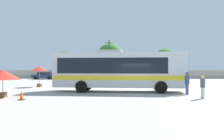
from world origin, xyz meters
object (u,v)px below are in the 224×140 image
Objects in this scene: vendor_umbrella_secondary_red at (40,69)px; roadside_tree_midleft at (110,53)px; coach_bus_silver_yellow at (118,70)px; parked_car_leftmost_dark_blue at (44,75)px; traffic_cone_on_apron at (22,95)px; roadside_tree_left at (64,60)px; roadside_tree_right at (172,61)px; roadside_tree_midright at (165,58)px; utility_pole_near at (109,58)px; parked_car_rightmost_red at (146,75)px; parked_car_third_black at (112,75)px; attendant_by_bus_door at (187,82)px; passenger_waiting_on_apron at (203,86)px; vendor_umbrella_near_gate_red at (3,75)px; parked_car_second_grey at (76,75)px.

roadside_tree_midleft is (7.23, 27.35, 3.63)m from vendor_umbrella_secondary_red.
coach_bus_silver_yellow reaches higher than vendor_umbrella_secondary_red.
parked_car_leftmost_dark_blue is 6.89× the size of traffic_cone_on_apron.
roadside_tree_left is 25.08m from roadside_tree_right.
parked_car_leftmost_dark_blue is 0.73× the size of roadside_tree_right.
coach_bus_silver_yellow is 2.65× the size of parked_car_leftmost_dark_blue.
coach_bus_silver_yellow is 1.69× the size of roadside_tree_midright.
traffic_cone_on_apron is (-4.70, -38.14, -5.33)m from roadside_tree_midleft.
utility_pole_near reaches higher than roadside_tree_midright.
roadside_tree_right is (7.39, 10.28, 3.20)m from parked_car_rightmost_red.
vendor_umbrella_secondary_red is 20.42m from parked_car_third_black.
roadside_tree_left reaches higher than vendor_umbrella_secondary_red.
parked_car_third_black is at bearing 2.30° from parked_car_leftmost_dark_blue.
roadside_tree_right is (7.50, 36.02, 2.98)m from attendant_by_bus_door.
roadside_tree_left reaches higher than traffic_cone_on_apron.
attendant_by_bus_door is at bearing -99.51° from roadside_tree_midright.
coach_bus_silver_yellow is at bearing 141.17° from passenger_waiting_on_apron.
parked_car_rightmost_red is (-0.22, 28.09, -0.12)m from passenger_waiting_on_apron.
utility_pole_near is 3.06m from roadside_tree_midleft.
parked_car_third_black is 0.52× the size of utility_pole_near.
roadside_tree_right is (14.76, 3.93, -0.41)m from utility_pole_near.
vendor_umbrella_near_gate_red is at bearing -117.38° from roadside_tree_midright.
passenger_waiting_on_apron is 39.49m from roadside_tree_midright.
coach_bus_silver_yellow is 36.21m from roadside_tree_midright.
vendor_umbrella_near_gate_red is 34.64m from roadside_tree_left.
utility_pole_near is (-7.59, 34.43, 3.49)m from passenger_waiting_on_apron.
roadside_tree_right reaches higher than parked_car_leftmost_dark_blue.
roadside_tree_left is (-17.44, 6.76, 3.14)m from parked_car_rightmost_red.
coach_bus_silver_yellow is 2.69× the size of parked_car_third_black.
parked_car_rightmost_red is (14.46, 18.21, -1.23)m from vendor_umbrella_secondary_red.
parked_car_second_grey is at bearing 178.80° from parked_car_rightmost_red.
traffic_cone_on_apron is (5.51, -35.76, -3.62)m from roadside_tree_left.
passenger_waiting_on_apron is 31.62m from parked_car_second_grey.
roadside_tree_right reaches higher than traffic_cone_on_apron.
traffic_cone_on_apron is (-6.34, -5.60, -1.68)m from coach_bus_silver_yellow.
utility_pole_near is 14.10m from roadside_tree_midright.
coach_bus_silver_yellow is 2.58× the size of parked_car_second_grey.
roadside_tree_midright is (13.38, 4.45, 0.26)m from utility_pole_near.
attendant_by_bus_door is 35.90m from roadside_tree_midleft.
parked_car_rightmost_red is 0.75× the size of roadside_tree_left.
attendant_by_bus_door is 0.21× the size of utility_pole_near.
coach_bus_silver_yellow is at bearing 41.44° from traffic_cone_on_apron.
roadside_tree_right is 9.38× the size of traffic_cone_on_apron.
parked_car_second_grey is at bearing -151.95° from roadside_tree_midright.
roadside_tree_left is at bearing -166.87° from roadside_tree_midleft.
parked_car_rightmost_red is 6.99× the size of traffic_cone_on_apron.
vendor_umbrella_secondary_red is at bearing 93.44° from vendor_umbrella_near_gate_red.
passenger_waiting_on_apron is 39.19m from roadside_tree_left.
roadside_tree_right reaches higher than parked_car_third_black.
passenger_waiting_on_apron is at bearing -33.94° from vendor_umbrella_secondary_red.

